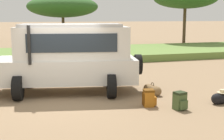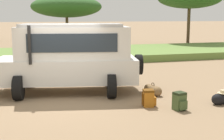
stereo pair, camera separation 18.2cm
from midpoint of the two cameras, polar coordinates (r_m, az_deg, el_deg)
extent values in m
plane|color=#8C7051|center=(10.03, -8.27, -5.88)|extent=(320.00, 320.00, 0.00)
cube|color=olive|center=(20.60, -12.61, 2.62)|extent=(120.00, 7.00, 0.44)
cube|color=silver|center=(11.22, -7.78, 0.09)|extent=(5.18, 2.85, 0.84)
cube|color=silver|center=(11.09, -6.60, 5.05)|extent=(4.10, 2.52, 1.10)
cube|color=#232D38|center=(11.25, -14.40, 4.62)|extent=(0.37, 1.54, 0.77)
cube|color=#232D38|center=(10.19, -6.76, 4.92)|extent=(2.89, 0.63, 0.60)
cube|color=#232D38|center=(11.99, -6.47, 5.64)|extent=(2.89, 0.63, 0.60)
cube|color=#B7B7B7|center=(11.06, -6.92, 8.14)|extent=(3.70, 2.37, 0.10)
cylinder|color=black|center=(10.27, -14.35, 4.44)|extent=(0.10, 0.10, 1.25)
cylinder|color=black|center=(10.55, -16.27, -3.16)|extent=(0.44, 0.84, 0.80)
cylinder|color=black|center=(12.42, -14.52, -1.18)|extent=(0.44, 0.84, 0.80)
cylinder|color=black|center=(10.38, 0.42, -2.97)|extent=(0.44, 0.84, 0.80)
cylinder|color=black|center=(12.27, -0.40, -0.99)|extent=(0.44, 0.84, 0.80)
cylinder|color=black|center=(11.36, 5.37, 1.02)|extent=(0.36, 0.77, 0.74)
cube|color=#B26619|center=(9.51, 7.19, -5.30)|extent=(0.35, 0.36, 0.46)
cube|color=#B26619|center=(9.56, 8.27, -5.59)|extent=(0.12, 0.25, 0.25)
cube|color=#62380E|center=(9.44, 7.22, -3.79)|extent=(0.36, 0.35, 0.07)
cylinder|color=#62380E|center=(9.54, 6.12, -5.23)|extent=(0.04, 0.04, 0.39)
cylinder|color=#62380E|center=(9.41, 6.29, -5.45)|extent=(0.04, 0.04, 0.39)
cube|color=#42562D|center=(9.34, 12.75, -5.73)|extent=(0.39, 0.34, 0.46)
cube|color=#42562D|center=(9.23, 13.48, -6.31)|extent=(0.26, 0.14, 0.25)
cube|color=#242F19|center=(9.28, 12.81, -4.18)|extent=(0.37, 0.35, 0.07)
cylinder|color=#242F19|center=(9.50, 12.45, -5.46)|extent=(0.04, 0.04, 0.39)
cylinder|color=#242F19|center=(9.40, 11.77, -5.59)|extent=(0.04, 0.04, 0.39)
sphere|color=black|center=(10.18, 19.14, -5.11)|extent=(0.33, 0.33, 0.33)
cylinder|color=beige|center=(10.29, 20.09, -3.96)|extent=(0.34, 0.34, 0.02)
cylinder|color=beige|center=(10.27, 20.11, -3.70)|extent=(0.17, 0.17, 0.09)
cylinder|color=brown|center=(10.97, 7.94, -3.64)|extent=(0.43, 0.57, 0.33)
sphere|color=brown|center=(11.17, 7.15, -3.38)|extent=(0.32, 0.32, 0.32)
sphere|color=brown|center=(10.77, 8.77, -3.91)|extent=(0.32, 0.32, 0.32)
torus|color=#493721|center=(10.93, 7.97, -2.70)|extent=(0.06, 0.17, 0.16)
cylinder|color=brown|center=(27.39, -8.01, 6.89)|extent=(0.24, 0.24, 2.75)
ellipsoid|color=#2D5623|center=(27.38, -8.11, 11.40)|extent=(6.01, 5.85, 1.85)
cylinder|color=brown|center=(29.18, 13.98, 7.64)|extent=(0.27, 0.27, 3.53)
camera|label=1|loc=(0.09, -89.48, 0.09)|focal=50.00mm
camera|label=2|loc=(0.09, 90.52, -0.09)|focal=50.00mm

